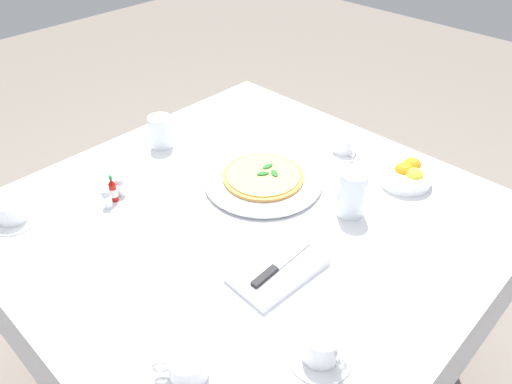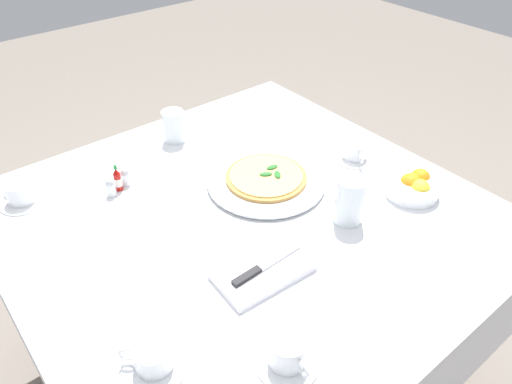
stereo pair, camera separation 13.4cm
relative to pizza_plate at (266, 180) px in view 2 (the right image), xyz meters
name	(u,v)px [view 2 (the right image)]	position (x,y,z in m)	size (l,w,h in m)	color
ground_plane	(248,371)	(-0.13, -0.07, -0.75)	(8.00, 8.00, 0.00)	slate
dining_table	(246,247)	(-0.13, -0.07, -0.13)	(1.19, 1.19, 0.74)	white
pizza_plate	(266,180)	(0.00, 0.00, 0.00)	(0.34, 0.34, 0.02)	white
pizza	(266,177)	(0.00, 0.00, 0.01)	(0.23, 0.23, 0.02)	#C68E47
coffee_cup_far_right	(288,352)	(-0.34, -0.48, 0.02)	(0.13, 0.13, 0.07)	white
coffee_cup_center_back	(21,193)	(-0.58, 0.36, 0.02)	(0.13, 0.13, 0.06)	white
coffee_cup_far_left	(153,358)	(-0.55, -0.32, 0.01)	(0.13, 0.13, 0.06)	white
coffee_cup_near_left	(355,151)	(0.30, -0.07, 0.02)	(0.13, 0.13, 0.06)	white
water_glass_left_edge	(349,203)	(0.06, -0.26, 0.05)	(0.08, 0.08, 0.13)	white
water_glass_back_corner	(174,128)	(-0.08, 0.38, 0.03)	(0.07, 0.07, 0.10)	white
napkin_folded	(263,271)	(-0.23, -0.27, 0.00)	(0.23, 0.14, 0.02)	white
dinner_knife	(264,266)	(-0.23, -0.27, 0.01)	(0.20, 0.02, 0.01)	silver
citrus_bowl	(413,185)	(0.29, -0.29, 0.02)	(0.15, 0.15, 0.07)	white
hot_sauce_bottle	(118,180)	(-0.34, 0.24, 0.02)	(0.02, 0.02, 0.08)	#B7140F
salt_shaker	(126,177)	(-0.32, 0.25, 0.01)	(0.03, 0.03, 0.06)	white
pepper_shaker	(111,188)	(-0.37, 0.23, 0.01)	(0.03, 0.03, 0.06)	white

